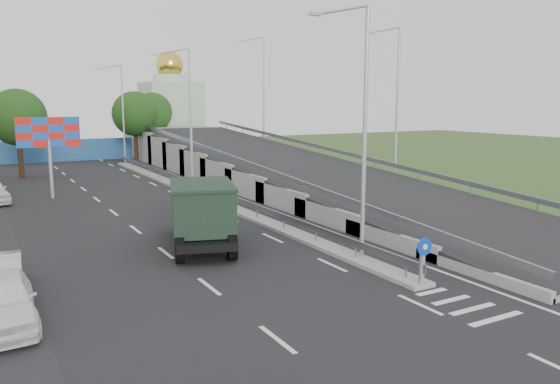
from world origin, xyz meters
TOP-DOWN VIEW (x-y plane):
  - ground at (0.00, 0.00)m, footprint 160.00×160.00m
  - road_surface at (-3.00, 20.00)m, footprint 26.00×90.00m
  - median at (0.00, 24.00)m, footprint 1.00×44.00m
  - overpass_ramp at (7.50, 24.00)m, footprint 10.00×50.00m
  - median_guardrail at (0.00, 24.00)m, footprint 0.09×44.00m
  - sign_bollard at (0.00, 2.17)m, footprint 0.64×0.23m
  - lamp_post_near at (0.11, 6.00)m, footprint 2.74×0.18m
  - lamp_post_mid at (0.11, 26.00)m, footprint 2.74×0.18m
  - lamp_post_far at (0.11, 46.00)m, footprint 2.74×0.18m
  - blue_wall at (-4.00, 52.00)m, footprint 30.00×0.50m
  - church at (10.00, 60.00)m, footprint 7.00×7.00m
  - billboard at (-9.00, 28.00)m, footprint 4.00×0.24m
  - tree_left_mid at (-10.00, 40.00)m, footprint 4.80×4.80m
  - tree_median_far at (2.00, 48.00)m, footprint 4.80×4.80m
  - tree_ramp_far at (6.00, 55.00)m, footprint 4.80×4.80m
  - dump_truck at (-4.60, 11.56)m, footprint 4.40×7.26m
  - parked_car_a at (-13.07, 5.79)m, footprint 1.93×4.64m

SIDE VIEW (x-z plane):
  - ground at x=0.00m, z-range 0.00..0.00m
  - road_surface at x=-3.00m, z-range -0.02..0.02m
  - median at x=0.00m, z-range 0.00..0.20m
  - median_guardrail at x=0.00m, z-range 0.39..1.10m
  - parked_car_a at x=-13.07m, z-range 0.00..1.57m
  - sign_bollard at x=0.00m, z-range 0.20..1.87m
  - blue_wall at x=-4.00m, z-range 0.00..2.40m
  - dump_truck at x=-4.60m, z-range 0.16..3.18m
  - overpass_ramp at x=7.50m, z-range 0.00..3.50m
  - billboard at x=-9.00m, z-range 1.44..6.94m
  - tree_left_mid at x=-10.00m, z-range 1.38..8.98m
  - tree_median_far at x=2.00m, z-range 1.38..8.98m
  - tree_ramp_far at x=6.00m, z-range 1.38..8.98m
  - church at x=10.00m, z-range -1.59..12.21m
  - lamp_post_near at x=0.11m, z-range 0.77..10.85m
  - lamp_post_mid at x=0.11m, z-range 0.77..10.85m
  - lamp_post_far at x=0.11m, z-range 0.77..10.85m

